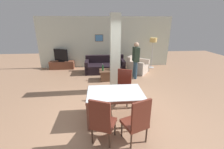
{
  "coord_description": "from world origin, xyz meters",
  "views": [
    {
      "loc": [
        -0.38,
        -3.4,
        2.45
      ],
      "look_at": [
        0.0,
        0.91,
        0.91
      ],
      "focal_mm": 24.0,
      "sensor_mm": 36.0,
      "label": 1
    }
  ],
  "objects_px": {
    "dining_chair_far_right": "(124,86)",
    "tv_stand": "(62,65)",
    "tv_screen": "(61,55)",
    "floor_lamp": "(153,43)",
    "armchair": "(137,67)",
    "dining_table": "(115,98)",
    "bottle": "(103,68)",
    "sofa": "(105,67)",
    "dining_chair_near_left": "(102,121)",
    "coffee_table": "(106,75)",
    "standing_person": "(136,58)",
    "dining_chair_near_right": "(137,120)"
  },
  "relations": [
    {
      "from": "sofa",
      "to": "dining_chair_near_left",
      "type": "bearing_deg",
      "value": 86.83
    },
    {
      "from": "dining_table",
      "to": "bottle",
      "type": "bearing_deg",
      "value": 94.85
    },
    {
      "from": "coffee_table",
      "to": "dining_chair_near_right",
      "type": "bearing_deg",
      "value": -82.96
    },
    {
      "from": "dining_table",
      "to": "standing_person",
      "type": "distance_m",
      "value": 3.15
    },
    {
      "from": "dining_chair_near_right",
      "to": "floor_lamp",
      "type": "height_order",
      "value": "floor_lamp"
    },
    {
      "from": "sofa",
      "to": "bottle",
      "type": "xyz_separation_m",
      "value": [
        -0.14,
        -1.13,
        0.28
      ]
    },
    {
      "from": "floor_lamp",
      "to": "tv_screen",
      "type": "bearing_deg",
      "value": 177.65
    },
    {
      "from": "dining_chair_far_right",
      "to": "tv_stand",
      "type": "relative_size",
      "value": 0.83
    },
    {
      "from": "dining_chair_near_right",
      "to": "sofa",
      "type": "height_order",
      "value": "dining_chair_near_right"
    },
    {
      "from": "dining_table",
      "to": "armchair",
      "type": "relative_size",
      "value": 1.13
    },
    {
      "from": "dining_table",
      "to": "coffee_table",
      "type": "bearing_deg",
      "value": 92.08
    },
    {
      "from": "dining_chair_far_right",
      "to": "dining_chair_near_right",
      "type": "xyz_separation_m",
      "value": [
        -0.0,
        -1.74,
        0.0
      ]
    },
    {
      "from": "dining_chair_near_left",
      "to": "sofa",
      "type": "distance_m",
      "value": 4.74
    },
    {
      "from": "dining_table",
      "to": "bottle",
      "type": "height_order",
      "value": "dining_table"
    },
    {
      "from": "armchair",
      "to": "coffee_table",
      "type": "relative_size",
      "value": 2.17
    },
    {
      "from": "armchair",
      "to": "bottle",
      "type": "relative_size",
      "value": 4.27
    },
    {
      "from": "dining_table",
      "to": "tv_screen",
      "type": "bearing_deg",
      "value": 117.31
    },
    {
      "from": "bottle",
      "to": "floor_lamp",
      "type": "distance_m",
      "value": 3.32
    },
    {
      "from": "armchair",
      "to": "tv_screen",
      "type": "height_order",
      "value": "tv_screen"
    },
    {
      "from": "tv_screen",
      "to": "armchair",
      "type": "bearing_deg",
      "value": -170.99
    },
    {
      "from": "dining_chair_near_left",
      "to": "coffee_table",
      "type": "xyz_separation_m",
      "value": [
        0.25,
        3.62,
        -0.32
      ]
    },
    {
      "from": "dining_chair_near_right",
      "to": "floor_lamp",
      "type": "relative_size",
      "value": 0.65
    },
    {
      "from": "dining_table",
      "to": "dining_chair_near_left",
      "type": "height_order",
      "value": "dining_chair_near_left"
    },
    {
      "from": "tv_screen",
      "to": "floor_lamp",
      "type": "xyz_separation_m",
      "value": [
        4.9,
        -0.2,
        0.64
      ]
    },
    {
      "from": "standing_person",
      "to": "tv_screen",
      "type": "bearing_deg",
      "value": 59.6
    },
    {
      "from": "tv_screen",
      "to": "standing_person",
      "type": "distance_m",
      "value": 4.02
    },
    {
      "from": "dining_chair_far_right",
      "to": "bottle",
      "type": "bearing_deg",
      "value": -49.88
    },
    {
      "from": "armchair",
      "to": "bottle",
      "type": "xyz_separation_m",
      "value": [
        -1.77,
        -0.95,
        0.27
      ]
    },
    {
      "from": "bottle",
      "to": "tv_screen",
      "type": "distance_m",
      "value": 2.87
    },
    {
      "from": "dining_chair_far_right",
      "to": "sofa",
      "type": "bearing_deg",
      "value": -58.56
    },
    {
      "from": "tv_stand",
      "to": "tv_screen",
      "type": "height_order",
      "value": "tv_screen"
    },
    {
      "from": "dining_chair_far_right",
      "to": "dining_chair_near_right",
      "type": "bearing_deg",
      "value": 112.98
    },
    {
      "from": "armchair",
      "to": "standing_person",
      "type": "relative_size",
      "value": 0.78
    },
    {
      "from": "coffee_table",
      "to": "standing_person",
      "type": "relative_size",
      "value": 0.36
    },
    {
      "from": "coffee_table",
      "to": "bottle",
      "type": "relative_size",
      "value": 1.97
    },
    {
      "from": "dining_table",
      "to": "dining_chair_near_right",
      "type": "bearing_deg",
      "value": -68.6
    },
    {
      "from": "sofa",
      "to": "floor_lamp",
      "type": "height_order",
      "value": "floor_lamp"
    },
    {
      "from": "dining_chair_near_left",
      "to": "tv_stand",
      "type": "height_order",
      "value": "dining_chair_near_left"
    },
    {
      "from": "standing_person",
      "to": "dining_table",
      "type": "bearing_deg",
      "value": 152.57
    },
    {
      "from": "dining_chair_near_right",
      "to": "armchair",
      "type": "height_order",
      "value": "dining_chair_near_right"
    },
    {
      "from": "tv_stand",
      "to": "sofa",
      "type": "bearing_deg",
      "value": -18.0
    },
    {
      "from": "sofa",
      "to": "armchair",
      "type": "xyz_separation_m",
      "value": [
        1.63,
        -0.18,
        0.01
      ]
    },
    {
      "from": "armchair",
      "to": "floor_lamp",
      "type": "xyz_separation_m",
      "value": [
        0.97,
        0.72,
        1.09
      ]
    },
    {
      "from": "dining_table",
      "to": "dining_chair_near_left",
      "type": "relative_size",
      "value": 1.35
    },
    {
      "from": "tv_stand",
      "to": "tv_screen",
      "type": "xyz_separation_m",
      "value": [
        0.0,
        0.0,
        0.53
      ]
    },
    {
      "from": "sofa",
      "to": "tv_screen",
      "type": "xyz_separation_m",
      "value": [
        -2.3,
        0.75,
        0.46
      ]
    },
    {
      "from": "sofa",
      "to": "tv_stand",
      "type": "xyz_separation_m",
      "value": [
        -2.3,
        0.75,
        -0.07
      ]
    },
    {
      "from": "dining_chair_far_right",
      "to": "tv_screen",
      "type": "distance_m",
      "value": 4.69
    },
    {
      "from": "dining_chair_near_right",
      "to": "tv_stand",
      "type": "distance_m",
      "value": 6.19
    },
    {
      "from": "dining_chair_near_right",
      "to": "bottle",
      "type": "bearing_deg",
      "value": 77.72
    }
  ]
}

